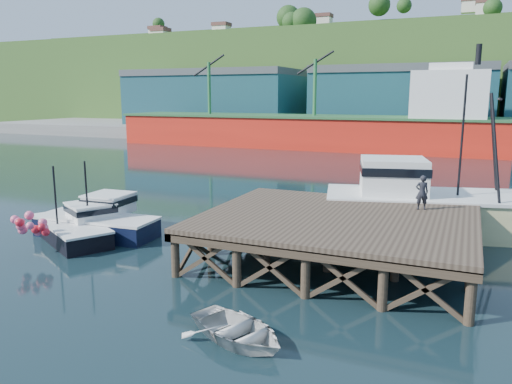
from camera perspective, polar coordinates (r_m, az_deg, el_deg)
The scene contains 12 objects.
ground at distance 25.39m, azimuth -3.06°, elevation -6.24°, with size 300.00×300.00×0.00m, color black.
wharf at distance 22.87m, azimuth 9.16°, elevation -3.26°, with size 12.00×10.00×2.62m.
far_quay at distance 92.59m, azimuth 16.56°, elevation 6.53°, with size 160.00×40.00×2.00m, color gray.
warehouse_left at distance 98.07m, azimuth -4.71°, elevation 10.39°, with size 32.00×16.00×9.00m, color #17484F.
warehouse_mid at distance 87.40m, azimuth 16.36°, elevation 9.91°, with size 28.00×16.00×9.00m, color #17484F.
cargo_ship at distance 72.45m, azimuth 7.82°, elevation 7.59°, with size 55.50×10.00×13.75m.
hillside at distance 122.25m, azimuth 18.55°, elevation 12.10°, with size 220.00×50.00×22.00m, color #2D511E.
boat_navy at distance 28.52m, azimuth -17.39°, elevation -3.05°, with size 6.81×3.76×4.19m.
boat_black at distance 28.19m, azimuth -19.94°, elevation -3.60°, with size 6.78×5.83×3.98m.
trawler at distance 29.19m, azimuth 20.29°, elevation -1.05°, with size 13.55×7.50×8.59m.
dinghy at distance 16.04m, azimuth -2.11°, elevation -15.47°, with size 2.59×3.63×0.75m, color silver.
dockworker at distance 25.08m, azimuth 18.44°, elevation -0.05°, with size 0.61×0.40×1.67m, color black.
Camera 1 is at (10.78, -21.73, 7.53)m, focal length 35.00 mm.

